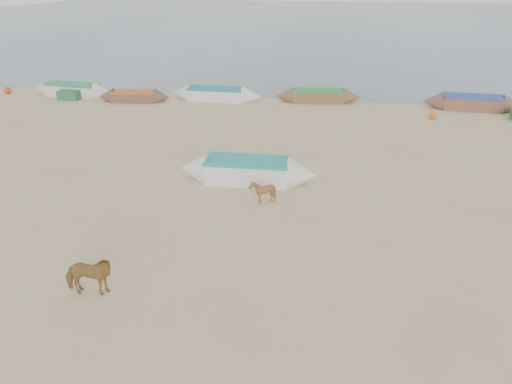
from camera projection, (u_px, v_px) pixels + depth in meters
ground at (231, 281)px, 14.00m from camera, size 140.00×140.00×0.00m
sea at (334, 20)px, 87.76m from camera, size 160.00×160.00×0.00m
cow_adult at (89, 276)px, 13.19m from camera, size 1.45×0.82×1.16m
calf_front at (262, 192)px, 18.54m from camera, size 0.99×0.92×0.93m
near_canoe at (247, 171)px, 20.45m from camera, size 5.76×1.63×0.97m
waterline_canoes at (299, 98)px, 32.38m from camera, size 61.12×3.81×0.93m
beach_clutter at (353, 104)px, 31.46m from camera, size 43.94×4.43×0.64m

